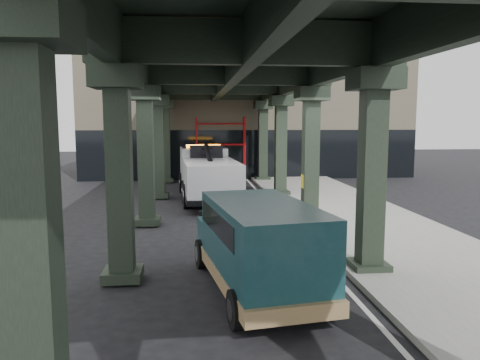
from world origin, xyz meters
TOP-DOWN VIEW (x-y plane):
  - ground at (0.00, 0.00)m, footprint 90.00×90.00m
  - sidewalk at (4.50, 2.00)m, footprint 5.00×40.00m
  - lane_stripe at (1.70, 2.00)m, footprint 0.12×38.00m
  - viaduct at (-0.40, 2.00)m, footprint 7.40×32.00m
  - building at (2.00, 20.00)m, footprint 22.00×10.00m
  - scaffolding at (0.00, 14.64)m, footprint 3.08×0.88m
  - tow_truck at (-1.08, 7.51)m, footprint 2.88×8.39m
  - towed_van at (-0.33, -5.06)m, footprint 2.69×5.30m

SIDE VIEW (x-z plane):
  - ground at x=0.00m, z-range 0.00..0.00m
  - lane_stripe at x=1.70m, z-range 0.00..0.01m
  - sidewalk at x=4.50m, z-range 0.00..0.15m
  - towed_van at x=-0.33m, z-range 0.08..2.14m
  - tow_truck at x=-1.08m, z-range -0.03..2.67m
  - scaffolding at x=0.00m, z-range 0.11..4.11m
  - building at x=2.00m, z-range 0.00..8.00m
  - viaduct at x=-0.40m, z-range 2.26..8.66m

